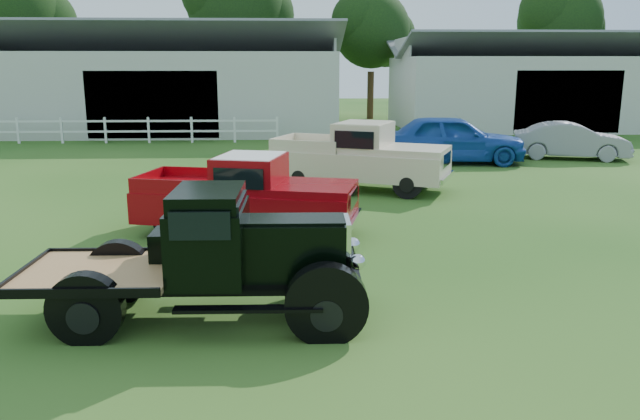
{
  "coord_description": "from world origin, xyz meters",
  "views": [
    {
      "loc": [
        -0.27,
        -9.53,
        3.54
      ],
      "look_at": [
        0.2,
        1.2,
        1.05
      ],
      "focal_mm": 35.0,
      "sensor_mm": 36.0,
      "label": 1
    }
  ],
  "objects_px": {
    "red_pickup": "(247,195)",
    "white_pickup": "(360,157)",
    "vintage_flatbed": "(204,255)",
    "misc_car_blue": "(452,139)",
    "misc_car_grey": "(571,141)"
  },
  "relations": [
    {
      "from": "white_pickup",
      "to": "vintage_flatbed",
      "type": "bearing_deg",
      "value": -85.24
    },
    {
      "from": "red_pickup",
      "to": "white_pickup",
      "type": "height_order",
      "value": "white_pickup"
    },
    {
      "from": "misc_car_blue",
      "to": "misc_car_grey",
      "type": "distance_m",
      "value": 4.93
    },
    {
      "from": "vintage_flatbed",
      "to": "red_pickup",
      "type": "relative_size",
      "value": 1.0
    },
    {
      "from": "vintage_flatbed",
      "to": "misc_car_blue",
      "type": "xyz_separation_m",
      "value": [
        7.16,
        14.37,
        -0.05
      ]
    },
    {
      "from": "white_pickup",
      "to": "misc_car_grey",
      "type": "distance_m",
      "value": 10.49
    },
    {
      "from": "red_pickup",
      "to": "misc_car_blue",
      "type": "distance_m",
      "value": 11.96
    },
    {
      "from": "red_pickup",
      "to": "misc_car_blue",
      "type": "xyz_separation_m",
      "value": [
        6.88,
        9.78,
        0.03
      ]
    },
    {
      "from": "misc_car_grey",
      "to": "misc_car_blue",
      "type": "bearing_deg",
      "value": 115.61
    },
    {
      "from": "misc_car_blue",
      "to": "misc_car_grey",
      "type": "xyz_separation_m",
      "value": [
        4.86,
        0.82,
        -0.2
      ]
    },
    {
      "from": "vintage_flatbed",
      "to": "misc_car_grey",
      "type": "height_order",
      "value": "vintage_flatbed"
    },
    {
      "from": "misc_car_blue",
      "to": "misc_car_grey",
      "type": "bearing_deg",
      "value": -75.36
    },
    {
      "from": "vintage_flatbed",
      "to": "misc_car_grey",
      "type": "distance_m",
      "value": 19.37
    },
    {
      "from": "vintage_flatbed",
      "to": "misc_car_blue",
      "type": "relative_size",
      "value": 0.91
    },
    {
      "from": "red_pickup",
      "to": "white_pickup",
      "type": "xyz_separation_m",
      "value": [
        2.94,
        4.92,
        0.09
      ]
    }
  ]
}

